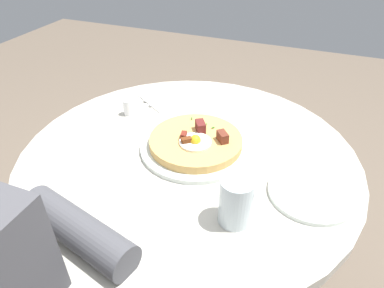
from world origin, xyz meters
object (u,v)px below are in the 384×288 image
(pizza_plate, at_px, (196,146))
(fork, at_px, (168,93))
(dining_table, at_px, (189,199))
(bread_plate, at_px, (311,193))
(salt_shaker, at_px, (128,107))
(knife, at_px, (173,98))
(water_glass, at_px, (236,201))
(breakfast_pizza, at_px, (196,141))

(pizza_plate, distance_m, fork, 0.32)
(dining_table, height_order, bread_plate, bread_plate)
(dining_table, xyz_separation_m, salt_shaker, (0.11, 0.24, 0.19))
(pizza_plate, height_order, bread_plate, pizza_plate)
(salt_shaker, bearing_deg, knife, -32.43)
(pizza_plate, bearing_deg, salt_shaker, 70.56)
(dining_table, height_order, knife, knife)
(dining_table, xyz_separation_m, pizza_plate, (0.02, -0.01, 0.18))
(fork, xyz_separation_m, salt_shaker, (-0.16, 0.06, 0.02))
(pizza_plate, bearing_deg, water_glass, -141.27)
(dining_table, distance_m, pizza_plate, 0.18)
(dining_table, relative_size, pizza_plate, 3.00)
(breakfast_pizza, bearing_deg, fork, 38.40)
(dining_table, relative_size, breakfast_pizza, 3.59)
(breakfast_pizza, relative_size, bread_plate, 1.28)
(pizza_plate, relative_size, salt_shaker, 6.00)
(water_glass, relative_size, salt_shaker, 2.19)
(breakfast_pizza, bearing_deg, salt_shaker, 70.58)
(dining_table, xyz_separation_m, knife, (0.25, 0.15, 0.18))
(pizza_plate, height_order, salt_shaker, salt_shaker)
(breakfast_pizza, height_order, knife, breakfast_pizza)
(water_glass, bearing_deg, bread_plate, -46.19)
(pizza_plate, bearing_deg, knife, 35.99)
(fork, bearing_deg, bread_plate, 90.79)
(bread_plate, height_order, knife, bread_plate)
(dining_table, bearing_deg, knife, 31.58)
(breakfast_pizza, height_order, salt_shaker, breakfast_pizza)
(bread_plate, relative_size, fork, 1.05)
(dining_table, height_order, breakfast_pizza, breakfast_pizza)
(breakfast_pizza, bearing_deg, dining_table, 150.24)
(pizza_plate, relative_size, knife, 1.61)
(pizza_plate, bearing_deg, fork, 38.29)
(bread_plate, distance_m, knife, 0.55)
(fork, distance_m, knife, 0.04)
(pizza_plate, height_order, knife, pizza_plate)
(dining_table, bearing_deg, pizza_plate, -27.35)
(breakfast_pizza, bearing_deg, bread_plate, -102.89)
(breakfast_pizza, bearing_deg, knife, 36.13)
(fork, height_order, salt_shaker, salt_shaker)
(bread_plate, bearing_deg, breakfast_pizza, 77.11)
(salt_shaker, bearing_deg, dining_table, -114.84)
(salt_shaker, bearing_deg, fork, -20.17)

